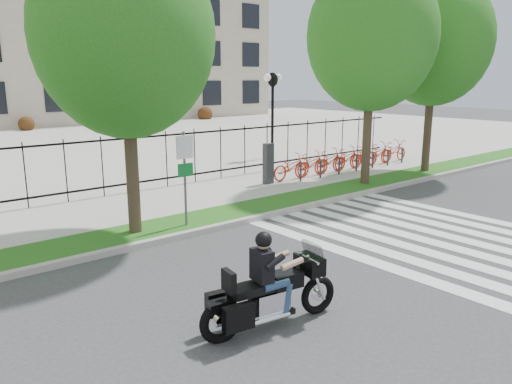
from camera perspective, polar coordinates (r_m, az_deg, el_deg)
ground at (r=9.97m, az=5.03°, el=-10.75°), size 120.00×120.00×0.00m
curb at (r=12.97m, az=-7.90°, el=-4.79°), size 60.00×0.20×0.15m
grass_verge at (r=13.67m, az=-9.80°, el=-3.93°), size 60.00×1.50×0.15m
sidewalk at (r=15.81m, az=-14.39°, el=-1.84°), size 60.00×3.50×0.15m
crosswalk_stripes at (r=13.62m, az=19.62°, el=-4.88°), size 5.70×8.00×0.01m
iron_fence at (r=17.16m, az=-17.15°, el=2.81°), size 30.00×0.06×2.00m
lamp_post_right at (r=24.74m, az=1.91°, el=11.11°), size 1.06×0.70×4.25m
street_tree_1 at (r=12.67m, az=-14.80°, el=17.06°), size 4.30×4.30×7.33m
street_tree_2 at (r=18.75m, az=13.11°, el=16.95°), size 4.57×4.57×7.90m
street_tree_3 at (r=22.09m, az=19.72°, el=16.00°), size 4.57×4.57×7.94m
bike_share_station at (r=21.61m, az=10.28°, el=3.81°), size 8.91×0.86×1.50m
sign_pole_regulatory at (r=13.13m, az=-8.12°, el=2.91°), size 0.50×0.09×2.50m
motorcycle_rider at (r=8.21m, az=1.72°, el=-11.04°), size 2.57×0.94×1.99m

